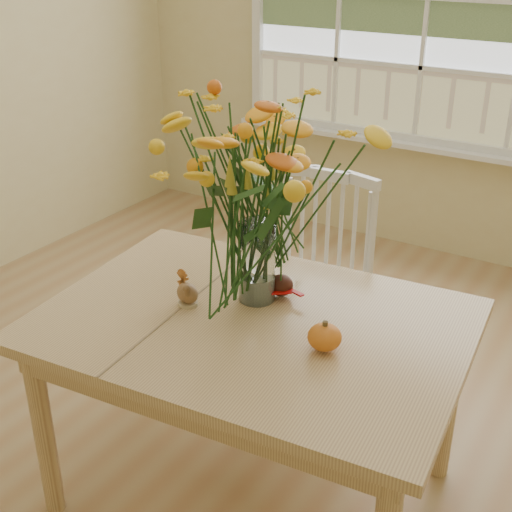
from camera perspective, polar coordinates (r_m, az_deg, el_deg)
The scene contains 8 objects.
floor at distance 2.93m, azimuth -3.96°, elevation -14.70°, with size 4.00×4.50×0.01m, color #AC8153.
wall_back at distance 4.29m, azimuth 14.06°, elevation 17.69°, with size 4.00×0.02×2.70m, color beige.
dining_table at distance 2.30m, azimuth -0.27°, elevation -7.21°, with size 1.46×1.10×0.74m.
windsor_chair at distance 2.96m, azimuth 5.05°, elevation -1.63°, with size 0.47×0.45×0.96m.
flower_vase at distance 2.19m, azimuth 0.07°, elevation 6.09°, with size 0.59×0.59×0.70m.
pumpkin at distance 2.08m, azimuth 5.73°, elevation -6.84°, with size 0.10×0.10×0.08m, color orange.
turkey_figurine at distance 2.32m, azimuth -5.74°, elevation -3.11°, with size 0.10×0.09×0.11m.
dark_gourd at distance 2.37m, azimuth 2.11°, elevation -2.54°, with size 0.12×0.08×0.08m.
Camera 1 is at (1.34, -1.79, 1.89)m, focal length 48.00 mm.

